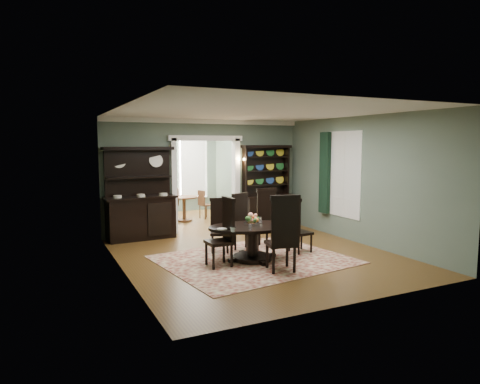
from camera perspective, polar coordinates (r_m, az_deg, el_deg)
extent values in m
cube|color=brown|center=(9.10, 2.36, -8.55)|extent=(5.50, 6.00, 0.01)
cube|color=silver|center=(8.82, 2.45, 10.67)|extent=(5.50, 6.00, 0.01)
cube|color=slate|center=(7.93, -15.43, 0.07)|extent=(0.01, 6.00, 3.00)
cube|color=slate|center=(10.41, 15.89, 1.51)|extent=(0.01, 6.00, 3.00)
cube|color=slate|center=(6.36, 15.22, -1.44)|extent=(5.50, 0.01, 3.00)
cube|color=slate|center=(11.04, -13.50, 1.85)|extent=(1.85, 0.01, 3.00)
cube|color=slate|center=(12.33, 3.33, 2.47)|extent=(1.85, 0.01, 3.00)
cube|color=slate|center=(11.53, -4.67, 8.41)|extent=(1.80, 0.01, 0.50)
cube|color=white|center=(11.49, -4.59, 9.36)|extent=(5.50, 0.10, 0.12)
cube|color=brown|center=(13.38, -7.26, -3.75)|extent=(3.50, 3.50, 0.01)
cube|color=silver|center=(13.19, -7.44, 9.21)|extent=(3.50, 3.50, 0.01)
cube|color=slate|center=(12.76, -14.83, 2.40)|extent=(0.01, 3.50, 3.00)
cube|color=slate|center=(13.85, -0.45, 2.92)|extent=(0.01, 3.50, 3.00)
cube|color=slate|center=(14.87, -9.48, 3.07)|extent=(3.50, 0.01, 3.00)
cube|color=white|center=(14.60, -12.63, 3.14)|extent=(1.05, 0.06, 2.20)
cube|color=white|center=(15.08, -6.32, 3.35)|extent=(1.05, 0.06, 2.20)
cube|color=white|center=(11.29, -8.87, 0.77)|extent=(0.14, 0.25, 2.50)
cube|color=white|center=(11.93, -0.57, 1.15)|extent=(0.14, 0.25, 2.50)
cube|color=white|center=(11.53, -4.66, 7.16)|extent=(2.08, 0.25, 0.14)
cube|color=white|center=(10.85, 13.77, 2.29)|extent=(0.02, 1.10, 2.00)
cube|color=white|center=(10.84, 13.71, 2.29)|extent=(0.01, 1.22, 2.12)
cube|color=black|center=(11.33, 11.23, 2.52)|extent=(0.10, 0.35, 2.10)
cube|color=gold|center=(11.84, -0.18, 4.02)|extent=(0.08, 0.05, 0.18)
sphere|color=#FFD88C|center=(11.66, -0.31, 4.37)|extent=(0.07, 0.07, 0.07)
sphere|color=#FFD88C|center=(11.74, 0.57, 4.39)|extent=(0.07, 0.07, 0.07)
cube|color=maroon|center=(8.80, 1.88, -8.99)|extent=(3.93, 3.38, 0.01)
ellipsoid|color=black|center=(8.63, 1.68, -4.64)|extent=(1.96, 1.40, 0.05)
cylinder|color=black|center=(8.64, 1.68, -4.86)|extent=(1.91, 1.91, 0.03)
cylinder|color=black|center=(8.70, 1.67, -6.77)|extent=(0.23, 0.23, 0.63)
cylinder|color=black|center=(8.78, 1.66, -8.76)|extent=(0.80, 0.80, 0.10)
cylinder|color=silver|center=(8.67, 1.50, -4.26)|extent=(0.31, 0.31, 0.05)
cube|color=black|center=(9.34, -2.70, -5.52)|extent=(0.54, 0.53, 0.05)
cube|color=black|center=(9.45, -2.71, -3.15)|extent=(0.40, 0.20, 0.70)
cube|color=black|center=(9.40, -2.72, -0.98)|extent=(0.44, 0.23, 0.07)
cylinder|color=black|center=(9.23, -3.71, -6.99)|extent=(0.05, 0.05, 0.41)
cylinder|color=black|center=(9.23, -1.68, -6.98)|extent=(0.05, 0.05, 0.41)
cylinder|color=black|center=(9.54, -3.67, -6.54)|extent=(0.05, 0.05, 0.41)
cylinder|color=black|center=(9.54, -1.71, -6.53)|extent=(0.05, 0.05, 0.41)
cube|color=black|center=(9.44, 0.89, -5.17)|extent=(0.58, 0.57, 0.06)
cube|color=black|center=(9.49, 0.01, -2.70)|extent=(0.43, 0.21, 0.76)
cube|color=black|center=(9.44, 0.01, -0.36)|extent=(0.48, 0.25, 0.08)
cylinder|color=black|center=(9.24, 0.98, -6.85)|extent=(0.05, 0.05, 0.45)
cylinder|color=black|center=(9.50, 2.39, -6.48)|extent=(0.05, 0.05, 0.45)
cylinder|color=black|center=(9.47, -0.62, -6.52)|extent=(0.05, 0.05, 0.45)
cylinder|color=black|center=(9.73, 0.80, -6.18)|extent=(0.05, 0.05, 0.45)
cube|color=black|center=(9.83, 4.07, -4.59)|extent=(0.49, 0.47, 0.06)
cube|color=black|center=(9.94, 3.54, -2.07)|extent=(0.47, 0.07, 0.80)
cube|color=black|center=(9.89, 3.56, 0.28)|extent=(0.51, 0.09, 0.08)
cylinder|color=black|center=(9.64, 3.60, -6.24)|extent=(0.05, 0.05, 0.47)
cylinder|color=black|center=(9.81, 5.52, -6.03)|extent=(0.05, 0.05, 0.47)
cylinder|color=black|center=(9.96, 2.62, -5.82)|extent=(0.05, 0.05, 0.47)
cylinder|color=black|center=(10.12, 4.50, -5.63)|extent=(0.05, 0.05, 0.47)
cube|color=black|center=(8.24, -2.85, -6.72)|extent=(0.45, 0.47, 0.06)
cube|color=black|center=(8.24, -1.55, -3.80)|extent=(0.05, 0.47, 0.80)
cube|color=black|center=(8.18, -1.56, -0.97)|extent=(0.07, 0.51, 0.08)
cylinder|color=black|center=(8.40, -4.51, -8.14)|extent=(0.05, 0.05, 0.47)
cylinder|color=black|center=(8.07, -3.56, -8.75)|extent=(0.05, 0.05, 0.47)
cylinder|color=black|center=(8.53, -2.17, -7.89)|extent=(0.05, 0.05, 0.47)
cylinder|color=black|center=(8.21, -1.14, -8.47)|extent=(0.05, 0.05, 0.47)
cube|color=black|center=(9.40, 8.05, -5.41)|extent=(0.44, 0.46, 0.06)
cube|color=black|center=(9.21, 7.17, -3.26)|extent=(0.08, 0.43, 0.73)
cube|color=black|center=(9.16, 7.20, -0.96)|extent=(0.10, 0.47, 0.07)
cylinder|color=black|center=(9.42, 9.47, -6.74)|extent=(0.05, 0.05, 0.43)
cylinder|color=black|center=(9.67, 8.20, -6.37)|extent=(0.05, 0.05, 0.43)
cylinder|color=black|center=(9.21, 7.85, -7.01)|extent=(0.05, 0.05, 0.43)
cylinder|color=black|center=(9.47, 6.59, -6.62)|extent=(0.05, 0.05, 0.43)
cube|color=black|center=(7.99, 5.45, -6.88)|extent=(0.60, 0.59, 0.07)
cube|color=black|center=(7.69, 6.01, -4.03)|extent=(0.51, 0.16, 0.87)
cube|color=black|center=(7.63, 6.05, -0.75)|extent=(0.56, 0.20, 0.09)
cylinder|color=black|center=(8.30, 6.30, -8.21)|extent=(0.06, 0.06, 0.51)
cylinder|color=black|center=(8.18, 3.64, -8.40)|extent=(0.06, 0.06, 0.51)
cylinder|color=black|center=(7.94, 7.28, -8.90)|extent=(0.06, 0.06, 0.51)
cylinder|color=black|center=(7.81, 4.50, -9.12)|extent=(0.06, 0.06, 0.51)
cube|color=black|center=(10.86, -13.07, -3.49)|extent=(1.66, 0.65, 1.02)
cube|color=black|center=(10.78, -13.14, -0.71)|extent=(1.76, 0.71, 0.05)
cube|color=black|center=(10.94, -13.47, 2.60)|extent=(1.63, 0.17, 1.20)
cube|color=black|center=(10.85, -13.34, 1.92)|extent=(1.59, 0.37, 0.04)
cube|color=black|center=(10.80, -13.42, 5.69)|extent=(1.75, 0.45, 0.08)
cube|color=black|center=(12.15, 3.69, -2.59)|extent=(1.39, 0.51, 0.89)
cube|color=black|center=(12.09, 3.70, -0.46)|extent=(1.49, 0.56, 0.04)
cube|color=black|center=(12.20, 3.27, 2.82)|extent=(1.39, 0.08, 1.35)
cube|color=black|center=(11.80, 0.64, 2.71)|extent=(0.05, 0.26, 1.38)
cube|color=black|center=(12.46, 6.20, 2.87)|extent=(0.05, 0.26, 1.38)
cube|color=black|center=(12.07, 3.56, 6.07)|extent=(1.49, 0.34, 0.08)
cube|color=black|center=(12.15, 3.48, 0.93)|extent=(1.39, 0.28, 0.03)
cube|color=black|center=(12.12, 3.49, 2.79)|extent=(1.39, 0.28, 0.03)
cube|color=black|center=(12.10, 3.51, 4.66)|extent=(1.39, 0.28, 0.03)
cylinder|color=#5C2F1A|center=(13.07, -7.47, -0.70)|extent=(0.82, 0.82, 0.04)
cylinder|color=#5C2F1A|center=(13.12, -7.45, -2.25)|extent=(0.10, 0.10, 0.72)
cylinder|color=#5C2F1A|center=(13.18, -7.42, -3.75)|extent=(0.45, 0.45, 0.06)
cylinder|color=#5C2F1A|center=(13.36, -9.10, -1.74)|extent=(0.42, 0.42, 0.04)
cube|color=#5C2F1A|center=(13.35, -8.32, -0.60)|extent=(0.10, 0.37, 0.52)
cylinder|color=#5C2F1A|center=(13.53, -9.76, -2.65)|extent=(0.04, 0.04, 0.47)
cylinder|color=#5C2F1A|center=(13.24, -9.66, -2.85)|extent=(0.04, 0.04, 0.47)
cylinder|color=#5C2F1A|center=(13.55, -8.53, -2.61)|extent=(0.04, 0.04, 0.47)
cylinder|color=#5C2F1A|center=(13.27, -8.40, -2.81)|extent=(0.04, 0.04, 0.47)
cylinder|color=#5C2F1A|center=(13.56, -4.59, -1.74)|extent=(0.38, 0.38, 0.04)
cube|color=#5C2F1A|center=(13.42, -5.16, -0.80)|extent=(0.13, 0.33, 0.47)
cylinder|color=#5C2F1A|center=(13.58, -3.79, -2.63)|extent=(0.03, 0.03, 0.43)
cylinder|color=#5C2F1A|center=(13.78, -4.50, -2.51)|extent=(0.03, 0.03, 0.43)
cylinder|color=#5C2F1A|center=(13.41, -4.66, -2.75)|extent=(0.03, 0.03, 0.43)
cylinder|color=#5C2F1A|center=(13.61, -5.37, -2.62)|extent=(0.03, 0.03, 0.43)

